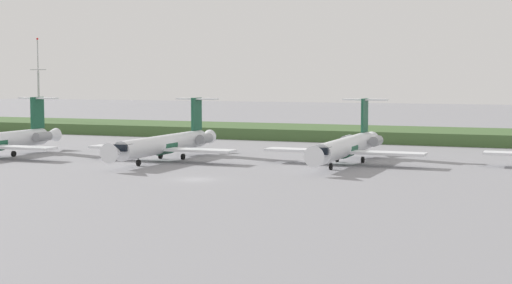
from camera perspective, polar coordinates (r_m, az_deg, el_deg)
The scene contains 5 objects.
ground_plane at distance 122.71m, azimuth 1.75°, elevation -1.03°, with size 500.00×500.00×0.00m, color gray.
grass_berm at distance 157.86m, azimuth 6.32°, elevation 0.63°, with size 320.00×20.00×2.23m, color #426033.
regional_jet_third at distance 117.04m, azimuth -6.53°, elevation -0.09°, with size 22.81×31.00×9.00m.
regional_jet_fourth at distance 112.65m, azimuth 6.57°, elevation -0.28°, with size 22.81×31.00×9.00m.
antenna_mast at distance 192.14m, azimuth -15.43°, elevation 3.55°, with size 4.40×0.50×21.39m.
Camera 1 is at (41.34, -84.88, 12.31)m, focal length 55.40 mm.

